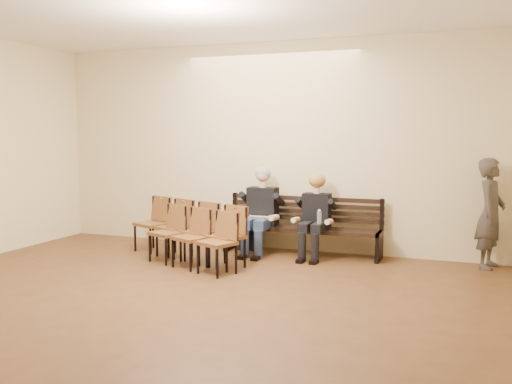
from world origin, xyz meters
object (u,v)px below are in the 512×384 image
laptop (257,220)px  passerby (491,205)px  seated_woman (315,219)px  seated_man (261,210)px  water_bottle (319,225)px  chair_row_back (186,230)px  bench (301,241)px  bag (249,240)px  chair_row_front (191,238)px

laptop → passerby: (3.51, 0.38, 0.36)m
seated_woman → passerby: 2.61m
seated_man → seated_woman: seated_man is taller
water_bottle → chair_row_back: 2.08m
bench → passerby: size_ratio=1.39×
seated_man → bag: seated_man is taller
bag → chair_row_back: bearing=-121.2°
seated_man → chair_row_back: seated_man is taller
seated_man → seated_woman: (0.92, 0.00, -0.09)m
seated_woman → laptop: seated_woman is taller
laptop → chair_row_front: chair_row_front is taller
laptop → seated_woman: bearing=5.4°
water_bottle → chair_row_front: size_ratio=0.14×
seated_man → laptop: bearing=-92.6°
seated_man → chair_row_front: bearing=-114.6°
bench → water_bottle: size_ratio=11.41×
chair_row_back → water_bottle: bearing=38.2°
passerby → chair_row_back: size_ratio=0.83×
laptop → water_bottle: laptop is taller
laptop → chair_row_back: size_ratio=0.15×
seated_woman → chair_row_front: 2.03m
water_bottle → chair_row_back: bearing=-163.1°
chair_row_back → seated_woman: bearing=45.6°
bench → water_bottle: water_bottle is taller
bag → chair_row_back: size_ratio=0.19×
water_bottle → chair_row_front: (-1.66, -1.09, -0.12)m
seated_woman → bag: bearing=169.8°
laptop → bag: 0.64m
seated_woman → laptop: size_ratio=3.62×
water_bottle → passerby: passerby is taller
seated_man → laptop: 0.21m
bag → passerby: 3.88m
chair_row_front → chair_row_back: (-0.33, 0.48, 0.02)m
seated_man → laptop: seated_man is taller
bench → seated_woman: (0.26, -0.12, 0.40)m
seated_woman → bench: bearing=155.2°
laptop → passerby: passerby is taller
chair_row_front → seated_man: bearing=87.5°
water_bottle → bag: (-1.35, 0.45, -0.41)m
seated_man → passerby: size_ratio=0.77×
chair_row_front → water_bottle: bearing=55.4°
bench → passerby: 2.93m
water_bottle → passerby: size_ratio=0.12×
bench → seated_man: size_ratio=1.81×
bag → chair_row_back: 1.28m
laptop → bag: size_ratio=0.82×
bench → water_bottle: (0.39, -0.35, 0.34)m
seated_woman → passerby: passerby is taller
laptop → bag: bearing=123.0°
bag → passerby: size_ratio=0.23×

